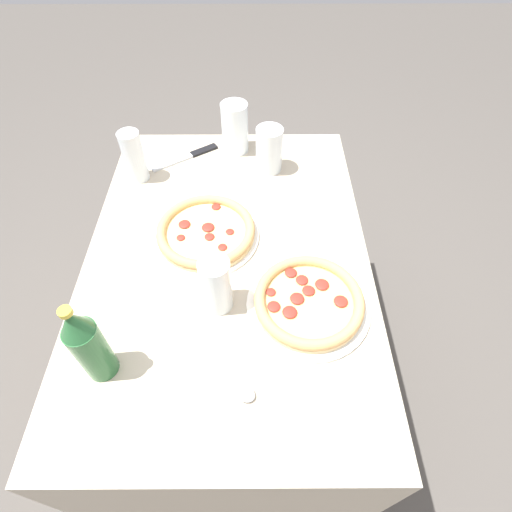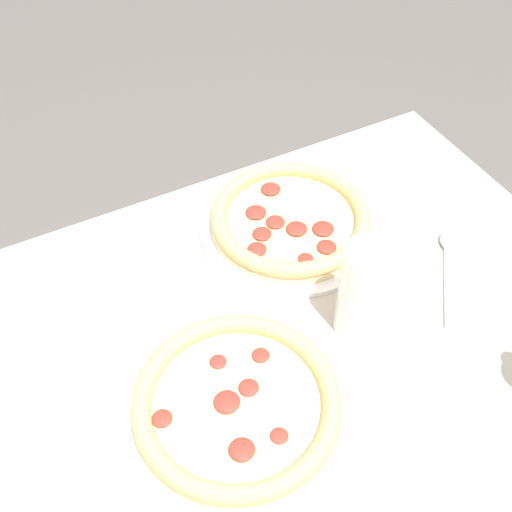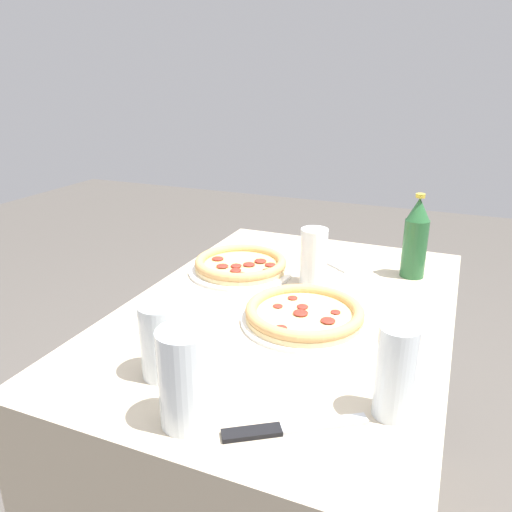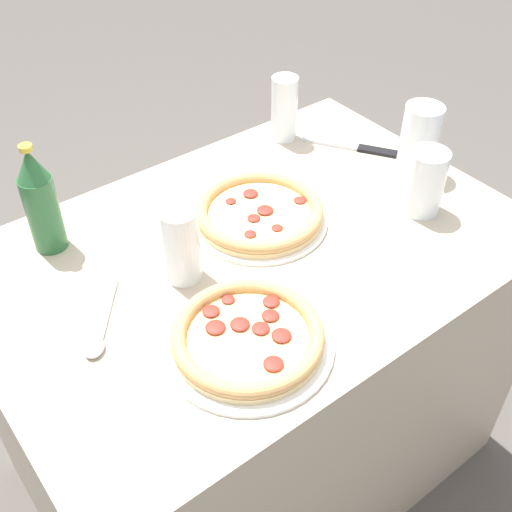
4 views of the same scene
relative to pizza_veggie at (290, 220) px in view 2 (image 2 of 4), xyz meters
The scene contains 5 objects.
table 0.46m from the pizza_veggie, 129.52° to the right, with size 1.06×0.72×0.74m.
pizza_veggie is the anchor object (origin of this frame).
pizza_pepperoni 0.33m from the pizza_veggie, 130.99° to the right, with size 0.28×0.28×0.04m.
glass_lemonade 0.21m from the pizza_veggie, 92.30° to the right, with size 0.07×0.07×0.15m.
spoon 0.25m from the pizza_veggie, 43.91° to the right, with size 0.14×0.16×0.02m.
Camera 2 is at (-0.22, -0.42, 1.47)m, focal length 45.00 mm.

